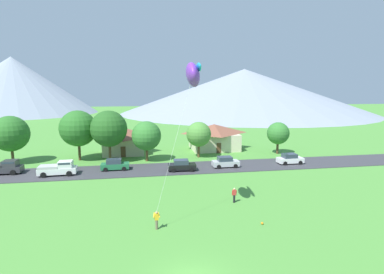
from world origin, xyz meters
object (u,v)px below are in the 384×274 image
Objects in this scene: tree_right_of_center at (78,128)px; parked_car_white_east_end at (290,159)px; tree_left_of_center at (146,136)px; parked_car_silver_mid_west at (225,162)px; watcher_person at (234,195)px; soccer_ball at (262,223)px; kite_flyer_with_kite at (193,76)px; pickup_truck_white_west_side at (59,168)px; tree_center at (109,129)px; house_leftmost at (214,136)px; house_left_center at (124,140)px; tree_near_left at (199,134)px; parked_car_black_mid_east at (182,165)px; pickup_truck_charcoal_east_side at (4,167)px; tree_near_right at (10,134)px; tree_far_right at (278,133)px; parked_car_green_west_end at (115,165)px.

tree_right_of_center is 2.06× the size of parked_car_white_east_end.
parked_car_silver_mid_west is at bearing -27.66° from tree_left_of_center.
watcher_person is 5.76m from soccer_ball.
kite_flyer_with_kite is at bearing -115.13° from parked_car_silver_mid_west.
pickup_truck_white_west_side is at bearing -179.34° from parked_car_silver_mid_west.
parked_car_white_east_end is at bearing -12.51° from tree_center.
house_left_center is (-18.08, -0.75, -0.12)m from house_leftmost.
tree_near_left is 1.52× the size of parked_car_black_mid_east.
tree_left_of_center reaches higher than pickup_truck_charcoal_east_side.
soccer_ball is at bearing -41.74° from tree_near_right.
parked_car_black_mid_east is (27.20, -9.34, -4.18)m from tree_near_right.
tree_left_of_center reaches higher than pickup_truck_white_west_side.
parked_car_white_east_end is at bearing -26.15° from house_left_center.
parked_car_black_mid_east is at bearing -155.26° from tree_far_right.
parked_car_white_east_end is 0.29× the size of kite_flyer_with_kite.
parked_car_white_east_end is (13.99, -7.43, -3.38)m from tree_near_left.
parked_car_green_west_end is 0.80× the size of pickup_truck_white_west_side.
pickup_truck_charcoal_east_side is at bearing 178.26° from parked_car_white_east_end.
parked_car_white_east_end is (34.91, -8.63, -4.74)m from tree_right_of_center.
parked_car_green_west_end is at bearing -77.59° from tree_center.
tree_right_of_center is 36.47m from tree_far_right.
house_left_center reaches higher than pickup_truck_white_west_side.
soccer_ball is at bearing -22.86° from kite_flyer_with_kite.
tree_near_right is at bearing 169.90° from parked_car_white_east_end.
parked_car_silver_mid_west is at bearing -69.98° from tree_near_left.
tree_right_of_center reaches higher than tree_near_right.
tree_near_right is at bearing 157.31° from parked_car_green_west_end.
tree_near_left is 0.81× the size of tree_near_right.
tree_center is 1.44× the size of tree_far_right.
parked_car_green_west_end is 24.43m from kite_flyer_with_kite.
tree_left_of_center reaches higher than soccer_ball.
house_leftmost reaches higher than parked_car_white_east_end.
tree_near_right is at bearing 174.75° from tree_left_of_center.
parked_car_silver_mid_west is at bearing 0.66° from pickup_truck_white_west_side.
tree_far_right reaches higher than soccer_ball.
parked_car_silver_mid_west is at bearing -96.66° from house_leftmost.
kite_flyer_with_kite reaches higher than parked_car_black_mid_east.
tree_far_right is 22.02m from parked_car_black_mid_east.
kite_flyer_with_kite is (-9.99, -32.24, 10.85)m from house_leftmost.
parked_car_white_east_end is (9.46, -14.27, -1.82)m from house_leftmost.
tree_far_right is at bearing -0.26° from tree_near_right.
parked_car_white_east_end is at bearing 42.74° from kite_flyer_with_kite.
tree_left_of_center is at bearing 113.33° from watcher_person.
kite_flyer_with_kite reaches higher than house_leftmost.
tree_near_left is 0.74× the size of tree_right_of_center.
kite_flyer_with_kite is (-1.16, -16.73, 12.68)m from parked_car_black_mid_east.
house_left_center is 21.51m from parked_car_silver_mid_west.
house_leftmost is 2.36× the size of parked_car_green_west_end.
tree_left_of_center is at bearing -60.62° from house_left_center.
parked_car_black_mid_east is 0.81× the size of pickup_truck_white_west_side.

